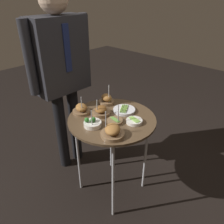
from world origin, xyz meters
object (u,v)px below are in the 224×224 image
object	(u,v)px
bowl_asparagus_center	(134,121)
bowl_asparagus_front_right	(124,110)
serving_cart	(112,124)
waiter_figure	(61,65)
bowl_roast_back_left	(107,99)
bowl_roast_far_rim	(101,111)
bowl_roast_mid_left	(81,109)
bowl_roast_near_rim	(112,132)
bowl_asparagus_back_right	(115,121)
bowl_broccoli_mid_right	(92,123)

from	to	relation	value
bowl_asparagus_center	bowl_asparagus_front_right	bearing A→B (deg)	64.35
serving_cart	waiter_figure	size ratio (longest dim) A/B	0.45
serving_cart	bowl_asparagus_center	bearing A→B (deg)	-69.48
bowl_roast_back_left	bowl_asparagus_center	xyz separation A→B (m)	(-0.08, -0.36, -0.02)
waiter_figure	bowl_roast_far_rim	bearing A→B (deg)	-89.00
bowl_roast_far_rim	bowl_asparagus_front_right	xyz separation A→B (m)	(0.16, -0.10, -0.02)
serving_cart	bowl_asparagus_front_right	xyz separation A→B (m)	(0.14, 0.00, 0.07)
serving_cart	bowl_roast_mid_left	xyz separation A→B (m)	(-0.10, 0.23, 0.09)
bowl_asparagus_center	bowl_roast_mid_left	distance (m)	0.42
bowl_roast_mid_left	bowl_roast_near_rim	xyz separation A→B (m)	(-0.06, -0.38, 0.00)
serving_cart	bowl_asparagus_front_right	distance (m)	0.15
bowl_roast_near_rim	bowl_asparagus_center	bearing A→B (deg)	-0.84
bowl_asparagus_back_right	bowl_roast_back_left	bearing A→B (deg)	55.84
bowl_roast_far_rim	bowl_asparagus_center	size ratio (longest dim) A/B	1.22
serving_cart	bowl_broccoli_mid_right	xyz separation A→B (m)	(-0.17, 0.03, 0.08)
bowl_roast_far_rim	bowl_asparagus_front_right	distance (m)	0.19
bowl_roast_near_rim	bowl_roast_back_left	bearing A→B (deg)	49.24
serving_cart	bowl_roast_far_rim	distance (m)	0.13
serving_cart	bowl_roast_near_rim	size ratio (longest dim) A/B	4.11
bowl_asparagus_back_right	bowl_roast_mid_left	size ratio (longest dim) A/B	1.01
serving_cart	bowl_roast_back_left	distance (m)	0.26
bowl_broccoli_mid_right	bowl_roast_mid_left	distance (m)	0.21
serving_cart	waiter_figure	xyz separation A→B (m)	(-0.03, 0.55, 0.35)
bowl_roast_mid_left	bowl_asparagus_front_right	bearing A→B (deg)	-42.82
serving_cart	bowl_roast_back_left	bearing A→B (deg)	54.05
bowl_roast_far_rim	bowl_asparagus_center	bearing A→B (deg)	-72.71
serving_cart	bowl_roast_back_left	world-z (taller)	bowl_roast_back_left
bowl_roast_back_left	bowl_roast_mid_left	xyz separation A→B (m)	(-0.25, 0.03, -0.00)
bowl_roast_mid_left	bowl_roast_back_left	bearing A→B (deg)	-6.84
bowl_broccoli_mid_right	waiter_figure	bearing A→B (deg)	74.59
serving_cart	bowl_broccoli_mid_right	bearing A→B (deg)	171.57
bowl_roast_back_left	bowl_broccoli_mid_right	world-z (taller)	bowl_roast_back_left
bowl_asparagus_center	bowl_roast_near_rim	size ratio (longest dim) A/B	0.66
bowl_asparagus_front_right	bowl_roast_near_rim	world-z (taller)	bowl_roast_near_rim
bowl_asparagus_front_right	bowl_broccoli_mid_right	bearing A→B (deg)	175.52
bowl_broccoli_mid_right	bowl_roast_mid_left	size ratio (longest dim) A/B	0.94
bowl_roast_back_left	bowl_roast_far_rim	world-z (taller)	bowl_roast_back_left
bowl_asparagus_center	bowl_broccoli_mid_right	world-z (taller)	bowl_broccoli_mid_right
bowl_roast_far_rim	waiter_figure	bearing A→B (deg)	91.00
bowl_roast_far_rim	bowl_asparagus_back_right	size ratio (longest dim) A/B	0.93
bowl_asparagus_center	waiter_figure	xyz separation A→B (m)	(-0.09, 0.71, 0.28)
bowl_broccoli_mid_right	bowl_roast_mid_left	bearing A→B (deg)	70.81
bowl_roast_far_rim	bowl_asparagus_center	distance (m)	0.27
bowl_asparagus_back_right	bowl_asparagus_front_right	bearing A→B (deg)	19.52
bowl_broccoli_mid_right	bowl_roast_mid_left	world-z (taller)	bowl_roast_mid_left
bowl_roast_far_rim	bowl_roast_mid_left	world-z (taller)	bowl_roast_mid_left
bowl_roast_back_left	bowl_roast_mid_left	bearing A→B (deg)	173.16
bowl_asparagus_back_right	bowl_asparagus_front_right	distance (m)	0.18
serving_cart	bowl_roast_mid_left	size ratio (longest dim) A/B	4.80
serving_cart	bowl_roast_back_left	size ratio (longest dim) A/B	4.16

